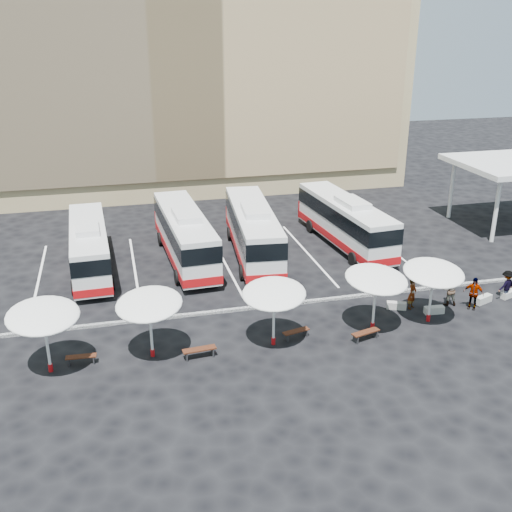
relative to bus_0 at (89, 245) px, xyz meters
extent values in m
plane|color=black|center=(8.74, -8.53, -1.74)|extent=(120.00, 120.00, 0.00)
cube|color=tan|center=(8.74, 23.47, 10.76)|extent=(42.00, 18.00, 25.00)
cube|color=tan|center=(8.74, 14.37, 10.26)|extent=(40.00, 0.30, 20.00)
cylinder|color=silver|center=(28.74, -1.53, 0.66)|extent=(0.30, 0.30, 4.80)
cylinder|color=silver|center=(28.74, 4.47, 0.66)|extent=(0.30, 0.30, 4.80)
cube|color=black|center=(8.74, -8.03, -1.66)|extent=(34.00, 0.25, 0.15)
cube|color=white|center=(-3.26, -0.53, -1.73)|extent=(0.15, 12.00, 0.01)
cube|color=white|center=(2.74, -0.53, -1.73)|extent=(0.15, 12.00, 0.01)
cube|color=white|center=(8.74, -0.53, -1.73)|extent=(0.15, 12.00, 0.01)
cube|color=white|center=(14.74, -0.53, -1.73)|extent=(0.15, 12.00, 0.01)
cube|color=white|center=(20.74, -0.53, -1.73)|extent=(0.15, 12.00, 0.01)
cube|color=silver|center=(0.00, -0.01, -0.01)|extent=(2.60, 10.67, 2.65)
cube|color=black|center=(0.00, -0.01, 0.52)|extent=(2.66, 10.73, 0.97)
cube|color=#A60B0F|center=(0.00, -0.01, -0.99)|extent=(2.66, 10.73, 0.49)
cube|color=#A60B0F|center=(-0.20, 5.28, -0.68)|extent=(2.27, 0.26, 1.24)
cube|color=silver|center=(0.03, -0.90, 1.49)|extent=(1.51, 2.70, 0.35)
cylinder|color=black|center=(-1.22, 3.04, -1.30)|extent=(0.34, 0.89, 0.88)
cylinder|color=black|center=(0.99, 3.12, -1.30)|extent=(0.34, 0.89, 0.88)
cylinder|color=black|center=(-0.97, -3.58, -1.30)|extent=(0.34, 0.89, 0.88)
cylinder|color=black|center=(1.24, -3.50, -1.30)|extent=(0.34, 0.89, 0.88)
cube|color=silver|center=(6.24, 0.29, 0.14)|extent=(2.96, 11.66, 2.89)
cube|color=black|center=(6.24, 0.29, 0.72)|extent=(3.02, 11.72, 1.06)
cube|color=#A60B0F|center=(6.24, 0.29, -0.92)|extent=(3.02, 11.72, 0.53)
cube|color=#A60B0F|center=(5.96, 6.07, -0.58)|extent=(2.47, 0.31, 1.35)
cube|color=silver|center=(6.29, -0.67, 1.78)|extent=(1.68, 2.96, 0.39)
cylinder|color=black|center=(4.88, 3.61, -1.26)|extent=(0.38, 0.98, 0.96)
cylinder|color=black|center=(7.28, 3.72, -1.26)|extent=(0.38, 0.98, 0.96)
cylinder|color=black|center=(5.22, -3.61, -1.26)|extent=(0.38, 0.98, 0.96)
cylinder|color=black|center=(7.63, -3.50, -1.26)|extent=(0.38, 0.98, 0.96)
cube|color=silver|center=(10.89, -0.06, 0.19)|extent=(3.61, 12.02, 2.96)
cube|color=black|center=(10.89, -0.06, 0.78)|extent=(3.68, 12.09, 1.09)
cube|color=#A60B0F|center=(10.89, -0.06, -0.90)|extent=(3.68, 12.09, 0.54)
cube|color=#A60B0F|center=(11.46, 5.83, -0.55)|extent=(2.53, 0.44, 1.38)
cube|color=silver|center=(10.79, -1.04, 1.86)|extent=(1.86, 3.10, 0.39)
cylinder|color=black|center=(10.00, 3.50, -1.24)|extent=(0.44, 1.02, 0.99)
cylinder|color=black|center=(12.45, 3.26, -1.24)|extent=(0.44, 1.02, 0.99)
cylinder|color=black|center=(9.27, -3.86, -1.24)|extent=(0.44, 1.02, 0.99)
cylinder|color=black|center=(11.73, -4.10, -1.24)|extent=(0.44, 1.02, 0.99)
cube|color=silver|center=(17.84, 0.49, 0.12)|extent=(3.30, 11.61, 2.86)
cube|color=black|center=(17.84, 0.49, 0.70)|extent=(3.36, 11.67, 1.05)
cube|color=#A60B0F|center=(17.84, 0.49, -0.93)|extent=(3.36, 11.67, 0.53)
cube|color=#A60B0F|center=(17.38, 6.19, -0.59)|extent=(2.45, 0.39, 1.34)
cube|color=silver|center=(17.92, -0.47, 1.75)|extent=(1.75, 2.98, 0.38)
cylinder|color=black|center=(16.39, 3.72, -1.26)|extent=(0.41, 0.98, 0.95)
cylinder|color=black|center=(18.76, 3.91, -1.26)|extent=(0.41, 0.98, 0.95)
cylinder|color=black|center=(16.96, -3.42, -1.26)|extent=(0.41, 0.98, 0.95)
cylinder|color=black|center=(19.34, -3.22, -1.26)|extent=(0.41, 0.98, 0.95)
cylinder|color=silver|center=(-1.78, -12.04, -0.30)|extent=(0.17, 0.17, 2.88)
cylinder|color=#A60B0F|center=(-1.78, -12.04, -1.55)|extent=(0.26, 0.26, 0.38)
ellipsoid|color=white|center=(-1.78, -12.04, 1.19)|extent=(4.07, 4.10, 0.99)
cylinder|color=silver|center=(2.96, -11.83, -0.34)|extent=(0.17, 0.17, 2.79)
cylinder|color=#A60B0F|center=(2.96, -11.83, -1.55)|extent=(0.27, 0.27, 0.37)
ellipsoid|color=white|center=(2.96, -11.83, 1.10)|extent=(4.18, 4.21, 0.96)
cylinder|color=silver|center=(9.00, -12.14, -0.34)|extent=(0.17, 0.17, 2.79)
cylinder|color=#A60B0F|center=(9.00, -12.14, -1.55)|extent=(0.27, 0.27, 0.37)
ellipsoid|color=white|center=(9.00, -12.14, 1.10)|extent=(4.18, 4.21, 0.96)
cylinder|color=silver|center=(14.54, -11.89, -0.30)|extent=(0.17, 0.17, 2.86)
cylinder|color=#A60B0F|center=(14.54, -11.89, -1.55)|extent=(0.26, 0.26, 0.38)
ellipsoid|color=white|center=(14.54, -11.89, 1.18)|extent=(4.09, 4.11, 0.98)
cylinder|color=silver|center=(17.88, -11.76, -0.32)|extent=(0.14, 0.14, 2.83)
cylinder|color=#A60B0F|center=(17.88, -11.76, -1.55)|extent=(0.21, 0.21, 0.38)
ellipsoid|color=white|center=(17.88, -11.76, 1.14)|extent=(3.32, 3.36, 0.97)
cube|color=black|center=(-0.39, -11.73, -1.33)|extent=(1.45, 0.47, 0.06)
cube|color=black|center=(-0.96, -11.69, -1.55)|extent=(0.08, 0.37, 0.38)
cube|color=black|center=(0.18, -11.76, -1.55)|extent=(0.08, 0.37, 0.38)
cube|color=black|center=(5.16, -12.53, -1.27)|extent=(1.67, 0.58, 0.07)
cube|color=black|center=(4.51, -12.58, -1.52)|extent=(0.10, 0.42, 0.44)
cube|color=black|center=(5.82, -12.47, -1.52)|extent=(0.10, 0.42, 0.44)
cube|color=black|center=(10.30, -11.83, -1.32)|extent=(1.49, 0.71, 0.06)
cube|color=black|center=(9.74, -11.97, -1.54)|extent=(0.14, 0.37, 0.38)
cube|color=black|center=(10.86, -11.69, -1.54)|extent=(0.14, 0.37, 0.38)
cube|color=black|center=(13.70, -12.86, -1.29)|extent=(1.62, 0.82, 0.06)
cube|color=black|center=(13.10, -13.03, -1.53)|extent=(0.17, 0.40, 0.42)
cube|color=black|center=(14.31, -12.69, -1.53)|extent=(0.17, 0.40, 0.42)
cube|color=#989893|center=(16.86, -9.99, -1.53)|extent=(1.14, 0.77, 0.41)
cube|color=#989893|center=(18.65, -11.02, -1.53)|extent=(1.13, 0.47, 0.41)
cube|color=#989893|center=(22.13, -10.49, -1.52)|extent=(1.20, 0.75, 0.43)
cube|color=#989893|center=(23.99, -10.21, -1.54)|extent=(1.12, 0.68, 0.40)
imported|color=black|center=(17.72, -10.11, -0.84)|extent=(0.78, 0.74, 1.79)
imported|color=black|center=(20.00, -10.23, -0.79)|extent=(1.06, 0.91, 1.90)
imported|color=black|center=(21.03, -11.00, -0.78)|extent=(1.14, 1.11, 1.91)
imported|color=black|center=(23.64, -10.32, -0.85)|extent=(1.29, 0.97, 1.78)
camera|label=1|loc=(1.72, -37.69, 13.60)|focal=42.00mm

